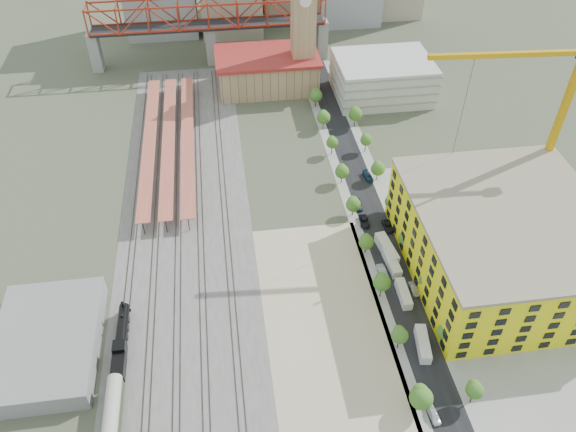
{
  "coord_description": "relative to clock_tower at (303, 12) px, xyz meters",
  "views": [
    {
      "loc": [
        -23.71,
        -109.96,
        104.61
      ],
      "look_at": [
        -9.05,
        -4.06,
        10.0
      ],
      "focal_mm": 35.0,
      "sensor_mm": 36.0,
      "label": 1
    }
  ],
  "objects": [
    {
      "name": "platform_canopies",
      "position": [
        -49.0,
        -34.99,
        -24.7
      ],
      "size": [
        16.0,
        80.0,
        4.12
      ],
      "color": "#BA6947",
      "rests_on": "ground"
    },
    {
      "name": "dirt_lot",
      "position": [
        -12.0,
        -111.49,
        -28.67
      ],
      "size": [
        28.0,
        67.0,
        0.06
      ],
      "primitive_type": "cube",
      "color": "tan",
      "rests_on": "ground"
    },
    {
      "name": "ballast_strip",
      "position": [
        -44.0,
        -62.49,
        -28.67
      ],
      "size": [
        36.0,
        165.0,
        0.06
      ],
      "primitive_type": "cube",
      "color": "#605E59",
      "rests_on": "ground"
    },
    {
      "name": "truss_bridge",
      "position": [
        -33.0,
        25.01,
        -9.83
      ],
      "size": [
        94.0,
        9.6,
        25.6
      ],
      "color": "gray",
      "rests_on": "ground"
    },
    {
      "name": "construction_building",
      "position": [
        34.0,
        -99.99,
        -19.29
      ],
      "size": [
        44.6,
        50.6,
        18.8
      ],
      "color": "yellow",
      "rests_on": "ground"
    },
    {
      "name": "car_3",
      "position": [
        5.0,
        -71.87,
        -28.01
      ],
      "size": [
        2.29,
        4.89,
        1.38
      ],
      "primitive_type": "imported",
      "rotation": [
        0.0,
        0.0,
        -0.08
      ],
      "color": "navy",
      "rests_on": "ground"
    },
    {
      "name": "car_1",
      "position": [
        5.0,
        -97.87,
        -27.9
      ],
      "size": [
        2.18,
        4.97,
        1.59
      ],
      "primitive_type": "imported",
      "rotation": [
        0.0,
        0.0,
        0.11
      ],
      "color": "#AEAFB3",
      "rests_on": "ground"
    },
    {
      "name": "rail_tracks",
      "position": [
        -45.8,
        -62.49,
        -28.55
      ],
      "size": [
        26.56,
        160.0,
        0.18
      ],
      "color": "#382B23",
      "rests_on": "ground"
    },
    {
      "name": "car_0",
      "position": [
        5.0,
        -137.16,
        -27.96
      ],
      "size": [
        2.15,
        4.48,
        1.48
      ],
      "primitive_type": "imported",
      "rotation": [
        0.0,
        0.0,
        0.09
      ],
      "color": "silver",
      "rests_on": "ground"
    },
    {
      "name": "sidewalk_west",
      "position": [
        2.5,
        -64.99,
        -28.68
      ],
      "size": [
        3.0,
        170.0,
        0.04
      ],
      "primitive_type": "cube",
      "color": "gray",
      "rests_on": "ground"
    },
    {
      "name": "car_6",
      "position": [
        11.0,
        -81.68,
        -27.97
      ],
      "size": [
        2.59,
        5.29,
        1.45
      ],
      "primitive_type": "imported",
      "rotation": [
        0.0,
        0.0,
        0.04
      ],
      "color": "black",
      "rests_on": "ground"
    },
    {
      "name": "street_asphalt",
      "position": [
        8.0,
        -64.99,
        -28.67
      ],
      "size": [
        12.0,
        170.0,
        0.06
      ],
      "primitive_type": "cube",
      "color": "black",
      "rests_on": "ground"
    },
    {
      "name": "tower_crane",
      "position": [
        50.93,
        -76.49,
        4.72
      ],
      "size": [
        50.72,
        5.27,
        54.16
      ],
      "color": "#D89D0E",
      "rests_on": "ground"
    },
    {
      "name": "site_trailer_c",
      "position": [
        8.0,
        -95.68,
        -27.46
      ],
      "size": [
        2.9,
        9.17,
        2.48
      ],
      "primitive_type": "cube",
      "rotation": [
        0.0,
        0.0,
        0.06
      ],
      "color": "silver",
      "rests_on": "ground"
    },
    {
      "name": "station_hall",
      "position": [
        -13.0,
        2.01,
        -22.03
      ],
      "size": [
        38.0,
        24.0,
        13.1
      ],
      "color": "tan",
      "rests_on": "ground"
    },
    {
      "name": "coach",
      "position": [
        -58.0,
        -130.47,
        -25.79
      ],
      "size": [
        3.0,
        17.42,
        5.47
      ],
      "color": "#2E3C21",
      "rests_on": "ground"
    },
    {
      "name": "sidewalk_east",
      "position": [
        13.5,
        -64.99,
        -28.68
      ],
      "size": [
        3.0,
        170.0,
        0.04
      ],
      "primitive_type": "cube",
      "color": "gray",
      "rests_on": "ground"
    },
    {
      "name": "street_trees",
      "position": [
        8.0,
        -74.99,
        -28.7
      ],
      "size": [
        15.4,
        124.4,
        8.0
      ],
      "color": "#27591A",
      "rests_on": "ground"
    },
    {
      "name": "parking_garage",
      "position": [
        28.0,
        -9.99,
        -21.7
      ],
      "size": [
        34.0,
        26.0,
        14.0
      ],
      "primitive_type": "cube",
      "color": "silver",
      "rests_on": "ground"
    },
    {
      "name": "site_trailer_b",
      "position": [
        8.0,
        -106.01,
        -27.52
      ],
      "size": [
        2.49,
        8.63,
        2.35
      ],
      "primitive_type": "cube",
      "rotation": [
        0.0,
        0.0,
        -0.03
      ],
      "color": "silver",
      "rests_on": "ground"
    },
    {
      "name": "distant_hills",
      "position": [
        37.28,
        180.01,
        -108.23
      ],
      "size": [
        647.0,
        264.0,
        227.0
      ],
      "color": "#4C6B59",
      "rests_on": "ground"
    },
    {
      "name": "car_4",
      "position": [
        11.0,
        -104.87,
        -28.03
      ],
      "size": [
        1.73,
        3.99,
        1.34
      ],
      "primitive_type": "imported",
      "rotation": [
        0.0,
        0.0,
        0.04
      ],
      "color": "white",
      "rests_on": "ground"
    },
    {
      "name": "site_trailer_d",
      "position": [
        8.0,
        -90.8,
        -27.28
      ],
      "size": [
        4.05,
        10.63,
        2.84
      ],
      "primitive_type": "cube",
      "rotation": [
        0.0,
        0.0,
        0.13
      ],
      "color": "silver",
      "rests_on": "ground"
    },
    {
      "name": "site_trailer_a",
      "position": [
        8.0,
        -120.7,
        -27.44
      ],
      "size": [
        3.8,
        9.43,
        2.51
      ],
      "primitive_type": "cube",
      "rotation": [
        0.0,
        0.0,
        -0.15
      ],
      "color": "silver",
      "rests_on": "ground"
    },
    {
      "name": "ground",
      "position": [
        -8.0,
        -79.99,
        -28.7
      ],
      "size": [
        400.0,
        400.0,
        0.0
      ],
      "primitive_type": "plane",
      "color": "#474C38",
      "rests_on": "ground"
    },
    {
      "name": "construction_pad",
      "position": [
        37.0,
        -99.99,
        -28.67
      ],
      "size": [
        50.0,
        90.0,
        0.06
      ],
      "primitive_type": "cube",
      "color": "gray",
      "rests_on": "ground"
    },
    {
      "name": "car_5",
      "position": [
        11.0,
        -104.51,
        -27.96
      ],
      "size": [
        2.03,
        4.63,
        1.48
      ],
      "primitive_type": "imported",
      "rotation": [
        0.0,
        0.0,
        0.11
      ],
      "color": "gray",
      "rests_on": "ground"
    },
    {
      "name": "clock_tower",
      "position": [
        0.0,
        0.0,
        0.0
      ],
      "size": [
        12.0,
        12.0,
        52.0
      ],
      "color": "tan",
      "rests_on": "ground"
    },
    {
      "name": "car_2",
      "position": [
        5.0,
        -78.85,
        -27.95
      ],
      "size": [
        2.95,
        5.57,
        1.49
      ],
      "primitive_type": "imported",
      "rotation": [
        0.0,
        0.0,
        -0.09
      ],
      "color": "black",
      "rests_on": "ground"
    },
    {
      "name": "warehouse",
      "position": [
        -74.0,
        -109.99,
        -26.2
      ],
      "size": [
        22.0,
        32.0,
        5.0
      ],
      "primitive_type": "cube",
      "color": "gray",
      "rests_on": "ground"
    },
    {
      "name": "locomotive",
      "position": [
        -58.0,
        -110.62,
        -26.75
      ],
      "size": [
        2.71,
        20.9,
        5.22
      ],
      "color": "black",
      "rests_on": "ground"
    },
    {
      "name": "car_7",
      "position": [
        11.0,
        -58.93,
        -27.94
      ],
      "size": [
        2.74,
        5.46,
        1.52
      ],
      "primitive_type": "imported",
      "rotation": [
        0.0,
        0.0,
        0.12
      ],
      "color": "navy",
      "rests_on": "ground"
    }
  ]
}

